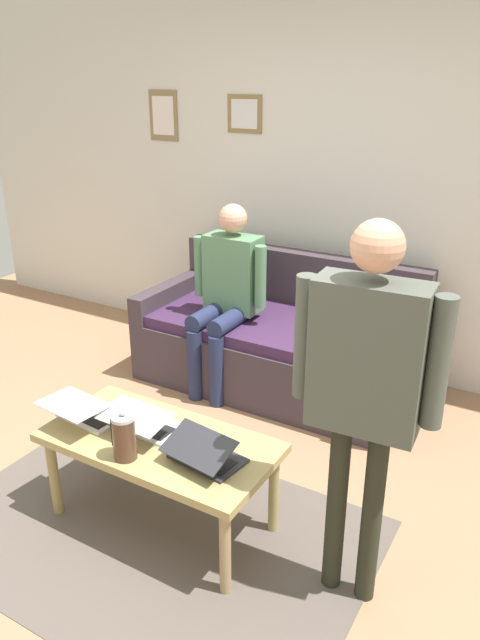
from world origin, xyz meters
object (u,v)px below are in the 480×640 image
Objects in this scene: laptop_right at (86,411)px; french_press at (124,437)px; person_seated at (227,288)px; coffee_table at (160,449)px; laptop_center at (205,454)px; couch at (279,342)px; laptop_left at (143,423)px; person_standing at (366,375)px.

laptop_right is 0.41m from french_press.
laptop_right is 1.43m from person_seated.
coffee_table is 0.30m from laptop_center.
coffee_table is at bearing 96.24° from couch.
coffee_table is (-0.17, 1.60, 0.12)m from couch.
laptop_left reaches higher than coffee_table.
couch is at bearing -85.57° from french_press.
coffee_table is 3.22× the size of laptop_center.
person_standing is (-0.98, -0.25, 0.45)m from french_press.
coffee_table is at bearing -174.15° from laptop_right.
laptop_left is at bearing 2.05° from person_standing.
couch reaches higher than laptop_center.
coffee_table is 0.42m from laptop_right.
coffee_table is at bearing 3.59° from person_standing.
laptop_left is (-0.07, 1.58, 0.22)m from couch.
laptop_right is at bearing 92.19° from person_seated.
laptop_left is 0.27× the size of person_seated.
person_standing is at bearing -177.95° from laptop_left.
laptop_center is 0.27× the size of person_seated.
person_standing is (-1.05, -0.04, 0.51)m from laptop_left.
laptop_center reaches higher than coffee_table.
person_seated is at bearing -43.05° from person_standing.
couch is 5.12× the size of laptop_right.
laptop_center is 0.94× the size of laptop_right.
french_press is 0.19× the size of person_seated.
laptop_left is 0.40m from laptop_center.
laptop_center is 1.42× the size of french_press.
laptop_right reaches higher than laptop_left.
laptop_right is at bearing 4.28° from person_standing.
person_standing reaches higher than laptop_right.
laptop_left is at bearing 104.82° from person_seated.
coffee_table is 0.87× the size of person_seated.
laptop_center is 1.61m from person_seated.
french_press reaches higher than laptop_right.
person_seated reaches higher than french_press.
person_standing reaches higher than couch.
laptop_right is (0.69, 0.00, 0.01)m from laptop_center.
laptop_center is at bearing 117.94° from person_seated.
person_seated is at bearing -75.18° from laptop_left.
couch is at bearing -54.08° from person_standing.
couch is at bearing -98.17° from laptop_right.
person_seated is at bearing -74.68° from french_press.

